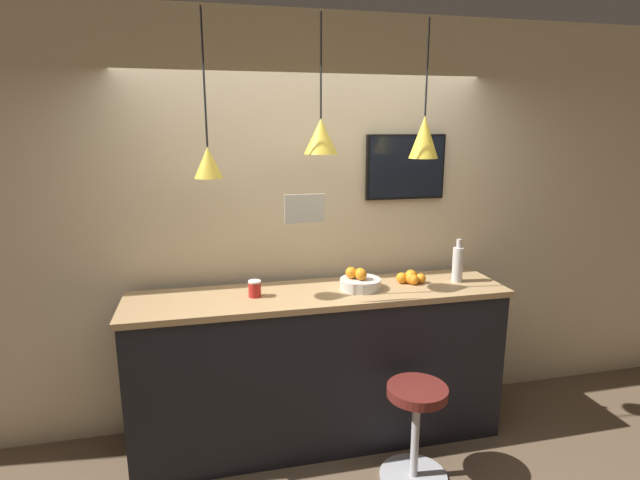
{
  "coord_description": "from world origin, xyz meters",
  "views": [
    {
      "loc": [
        -0.71,
        -2.49,
        2.15
      ],
      "look_at": [
        0.0,
        0.56,
        1.44
      ],
      "focal_mm": 28.0,
      "sensor_mm": 36.0,
      "label": 1
    }
  ],
  "objects_px": {
    "fruit_bowl": "(360,282)",
    "juice_bottle": "(458,264)",
    "bar_stool": "(416,418)",
    "mounted_tv": "(406,167)",
    "spread_jar": "(255,289)"
  },
  "relations": [
    {
      "from": "fruit_bowl",
      "to": "juice_bottle",
      "type": "bearing_deg",
      "value": 0.03
    },
    {
      "from": "juice_bottle",
      "to": "bar_stool",
      "type": "bearing_deg",
      "value": -133.73
    },
    {
      "from": "bar_stool",
      "to": "juice_bottle",
      "type": "distance_m",
      "value": 1.09
    },
    {
      "from": "fruit_bowl",
      "to": "mounted_tv",
      "type": "xyz_separation_m",
      "value": [
        0.44,
        0.34,
        0.73
      ]
    },
    {
      "from": "juice_bottle",
      "to": "fruit_bowl",
      "type": "bearing_deg",
      "value": -179.97
    },
    {
      "from": "juice_bottle",
      "to": "mounted_tv",
      "type": "xyz_separation_m",
      "value": [
        -0.27,
        0.34,
        0.65
      ]
    },
    {
      "from": "fruit_bowl",
      "to": "bar_stool",
      "type": "bearing_deg",
      "value": -69.05
    },
    {
      "from": "bar_stool",
      "to": "juice_bottle",
      "type": "bearing_deg",
      "value": 46.27
    },
    {
      "from": "fruit_bowl",
      "to": "mounted_tv",
      "type": "bearing_deg",
      "value": 37.89
    },
    {
      "from": "fruit_bowl",
      "to": "mounted_tv",
      "type": "relative_size",
      "value": 0.46
    },
    {
      "from": "fruit_bowl",
      "to": "juice_bottle",
      "type": "relative_size",
      "value": 0.9
    },
    {
      "from": "spread_jar",
      "to": "mounted_tv",
      "type": "xyz_separation_m",
      "value": [
        1.14,
        0.34,
        0.72
      ]
    },
    {
      "from": "bar_stool",
      "to": "spread_jar",
      "type": "xyz_separation_m",
      "value": [
        -0.91,
        0.53,
        0.73
      ]
    },
    {
      "from": "bar_stool",
      "to": "juice_bottle",
      "type": "relative_size",
      "value": 2.05
    },
    {
      "from": "fruit_bowl",
      "to": "spread_jar",
      "type": "xyz_separation_m",
      "value": [
        -0.7,
        0.0,
        0.0
      ]
    }
  ]
}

